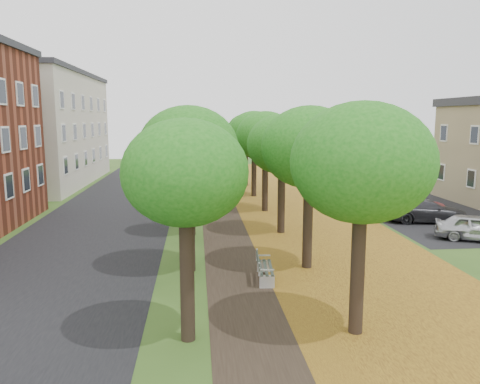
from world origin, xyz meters
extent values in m
plane|color=#2D4C19|center=(0.00, 0.00, 0.00)|extent=(120.00, 120.00, 0.00)
cube|color=black|center=(-7.50, 15.00, 0.00)|extent=(8.00, 70.00, 0.01)
cube|color=black|center=(0.00, 15.00, 0.00)|extent=(3.20, 70.00, 0.01)
cube|color=#A5791E|center=(5.00, 15.00, 0.01)|extent=(7.50, 70.00, 0.01)
cube|color=black|center=(13.50, 16.00, 0.00)|extent=(9.00, 16.00, 0.01)
cylinder|color=black|center=(-2.20, 0.00, 1.81)|extent=(0.40, 0.40, 3.63)
ellipsoid|color=#196114|center=(-2.20, 0.00, 4.81)|extent=(3.64, 3.64, 3.10)
cylinder|color=black|center=(-2.20, 6.00, 1.81)|extent=(0.40, 0.40, 3.63)
ellipsoid|color=#196114|center=(-2.20, 6.00, 4.81)|extent=(3.64, 3.64, 3.10)
cylinder|color=black|center=(-2.20, 12.00, 1.81)|extent=(0.40, 0.40, 3.63)
ellipsoid|color=#196114|center=(-2.20, 12.00, 4.81)|extent=(3.64, 3.64, 3.10)
cylinder|color=black|center=(-2.20, 18.00, 1.81)|extent=(0.40, 0.40, 3.63)
ellipsoid|color=#196114|center=(-2.20, 18.00, 4.81)|extent=(3.64, 3.64, 3.10)
cylinder|color=black|center=(-2.20, 24.00, 1.81)|extent=(0.40, 0.40, 3.63)
ellipsoid|color=#196114|center=(-2.20, 24.00, 4.81)|extent=(3.64, 3.64, 3.10)
cylinder|color=black|center=(-2.20, 30.00, 1.81)|extent=(0.40, 0.40, 3.63)
ellipsoid|color=#196114|center=(-2.20, 30.00, 4.81)|extent=(3.64, 3.64, 3.10)
cylinder|color=black|center=(2.60, 0.00, 1.81)|extent=(0.40, 0.40, 3.63)
ellipsoid|color=#196114|center=(2.60, 0.00, 4.81)|extent=(3.64, 3.64, 3.10)
cylinder|color=black|center=(2.60, 6.00, 1.81)|extent=(0.40, 0.40, 3.63)
ellipsoid|color=#196114|center=(2.60, 6.00, 4.81)|extent=(3.64, 3.64, 3.10)
cylinder|color=black|center=(2.60, 12.00, 1.81)|extent=(0.40, 0.40, 3.63)
ellipsoid|color=#196114|center=(2.60, 12.00, 4.81)|extent=(3.64, 3.64, 3.10)
cylinder|color=black|center=(2.60, 18.00, 1.81)|extent=(0.40, 0.40, 3.63)
ellipsoid|color=#196114|center=(2.60, 18.00, 4.81)|extent=(3.64, 3.64, 3.10)
cylinder|color=black|center=(2.60, 24.00, 1.81)|extent=(0.40, 0.40, 3.63)
ellipsoid|color=#196114|center=(2.60, 24.00, 4.81)|extent=(3.64, 3.64, 3.10)
cylinder|color=black|center=(2.60, 30.00, 1.81)|extent=(0.40, 0.40, 3.63)
ellipsoid|color=#196114|center=(2.60, 30.00, 4.81)|extent=(3.64, 3.64, 3.10)
cube|color=beige|center=(-17.00, 33.00, 5.00)|extent=(10.00, 20.00, 10.00)
cube|color=#2D2D33|center=(-17.00, 33.00, 10.20)|extent=(10.30, 20.30, 0.40)
cube|color=#28322A|center=(0.66, 4.64, 0.50)|extent=(0.67, 2.02, 0.04)
cube|color=#28322A|center=(0.38, 4.66, 0.79)|extent=(0.21, 1.98, 0.29)
cube|color=silver|center=(0.59, 3.74, 0.25)|extent=(0.56, 0.11, 0.50)
cube|color=silver|center=(0.74, 5.54, 0.25)|extent=(0.56, 0.11, 0.50)
cube|color=silver|center=(0.59, 3.74, 0.70)|extent=(0.50, 0.11, 0.04)
cube|color=silver|center=(0.74, 5.54, 0.70)|extent=(0.50, 0.11, 0.04)
imported|color=#B2B2B7|center=(12.11, 9.46, 0.66)|extent=(4.18, 3.03, 1.32)
imported|color=maroon|center=(11.00, 14.86, 0.76)|extent=(4.90, 3.29, 1.53)
imported|color=#303035|center=(11.65, 13.77, 0.69)|extent=(4.97, 2.61, 1.37)
imported|color=silver|center=(11.07, 18.76, 0.62)|extent=(4.88, 3.68, 1.23)
camera|label=1|loc=(-1.90, -12.35, 6.12)|focal=35.00mm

